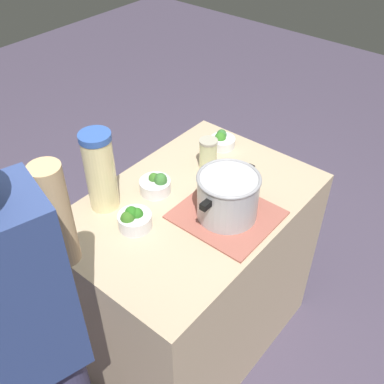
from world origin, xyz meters
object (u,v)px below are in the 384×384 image
object	(u,v)px
broccoli_bowl_front	(222,141)
broccoli_bowl_center	(156,184)
mason_jar	(208,154)
cooking_pot	(228,195)
person_cook	(18,356)
broccoli_bowl_back	(134,219)
lemonade_pitcher	(100,171)

from	to	relation	value
broccoli_bowl_front	broccoli_bowl_center	world-z (taller)	broccoli_bowl_center
mason_jar	broccoli_bowl_front	size ratio (longest dim) A/B	1.18
cooking_pot	person_cook	distance (m)	0.83
broccoli_bowl_front	broccoli_bowl_back	size ratio (longest dim) A/B	0.92
cooking_pot	person_cook	xyz separation A→B (m)	(0.82, -0.10, -0.09)
broccoli_bowl_front	lemonade_pitcher	bearing A→B (deg)	-9.59
cooking_pot	mason_jar	distance (m)	0.31
broccoli_bowl_front	person_cook	distance (m)	1.19
cooking_pot	lemonade_pitcher	bearing A→B (deg)	-58.28
lemonade_pitcher	person_cook	size ratio (longest dim) A/B	0.20
lemonade_pitcher	broccoli_bowl_center	distance (m)	0.24
cooking_pot	broccoli_bowl_front	size ratio (longest dim) A/B	2.64
broccoli_bowl_back	person_cook	world-z (taller)	person_cook
broccoli_bowl_center	broccoli_bowl_back	distance (m)	0.21
cooking_pot	broccoli_bowl_front	xyz separation A→B (m)	(-0.36, -0.29, -0.07)
mason_jar	broccoli_bowl_center	bearing A→B (deg)	-12.63
broccoli_bowl_center	person_cook	bearing A→B (deg)	14.70
lemonade_pitcher	broccoli_bowl_center	xyz separation A→B (m)	(-0.18, 0.09, -0.12)
lemonade_pitcher	person_cook	bearing A→B (deg)	26.91
lemonade_pitcher	broccoli_bowl_front	bearing A→B (deg)	170.41
person_cook	broccoli_bowl_back	bearing A→B (deg)	-167.83
broccoli_bowl_front	person_cook	size ratio (longest dim) A/B	0.07
cooking_pot	broccoli_bowl_center	world-z (taller)	cooking_pot
broccoli_bowl_center	mason_jar	bearing A→B (deg)	167.37
mason_jar	lemonade_pitcher	bearing A→B (deg)	-19.08
mason_jar	broccoli_bowl_front	distance (m)	0.18
lemonade_pitcher	person_cook	distance (m)	0.66
cooking_pot	lemonade_pitcher	xyz separation A→B (m)	(0.24, -0.39, 0.06)
broccoli_bowl_center	cooking_pot	bearing A→B (deg)	101.41
mason_jar	person_cook	xyz separation A→B (m)	(1.01, 0.14, -0.06)
lemonade_pitcher	broccoli_bowl_front	distance (m)	0.62
lemonade_pitcher	broccoli_bowl_back	world-z (taller)	lemonade_pitcher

